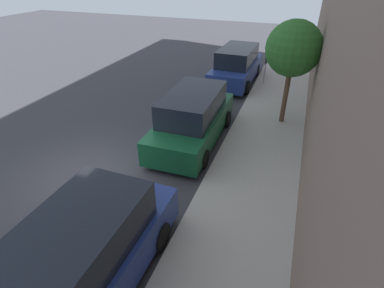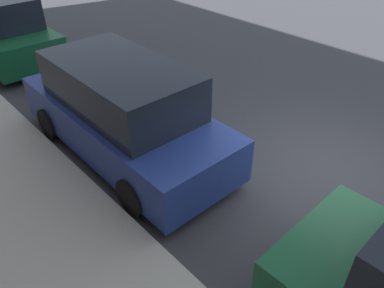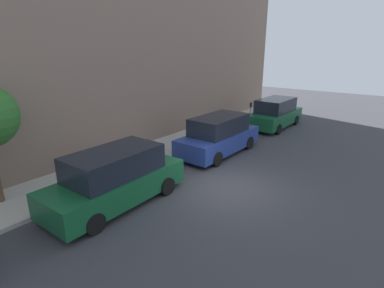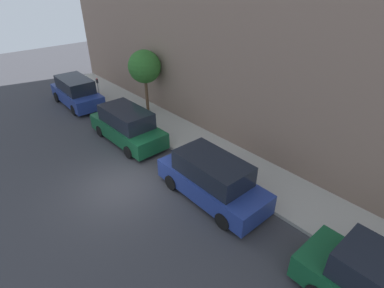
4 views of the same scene
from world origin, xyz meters
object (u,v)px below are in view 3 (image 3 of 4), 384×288
Objects in this scene: parked_minivan_nearest at (275,113)px; parked_minivan_third at (116,178)px; parked_minivan_second at (219,135)px; parking_meter_near at (251,110)px.

parked_minivan_third is at bearing 89.95° from parked_minivan_nearest.
parked_minivan_second is 6.42m from parked_minivan_third.
parked_minivan_third is (0.01, 13.15, -0.00)m from parked_minivan_nearest.
parked_minivan_nearest is 1.67m from parking_meter_near.
parked_minivan_second is 1.00× the size of parked_minivan_third.
parked_minivan_nearest is at bearing -167.86° from parking_meter_near.
parked_minivan_nearest is 1.00× the size of parked_minivan_second.
parked_minivan_nearest is at bearing -90.05° from parked_minivan_third.
parked_minivan_second is at bearing -89.33° from parked_minivan_third.
parking_meter_near is at bearing 12.14° from parked_minivan_nearest.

